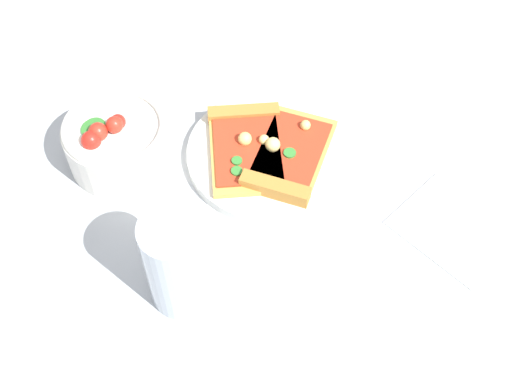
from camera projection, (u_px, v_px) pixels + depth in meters
name	position (u px, v px, depth m)	size (l,w,h in m)	color
ground_plane	(245.00, 168.00, 0.87)	(2.40, 2.40, 0.00)	#B2B7BC
plate	(270.00, 154.00, 0.87)	(0.22, 0.22, 0.01)	silver
pizza_slice_near	(287.00, 159.00, 0.85)	(0.17, 0.14, 0.03)	gold
pizza_slice_far	(247.00, 143.00, 0.87)	(0.16, 0.17, 0.02)	gold
salad_bowl	(117.00, 142.00, 0.85)	(0.13, 0.13, 0.08)	white
soda_glass	(179.00, 265.00, 0.71)	(0.07, 0.07, 0.13)	silver
paper_napkin	(453.00, 228.00, 0.81)	(0.11, 0.13, 0.00)	white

